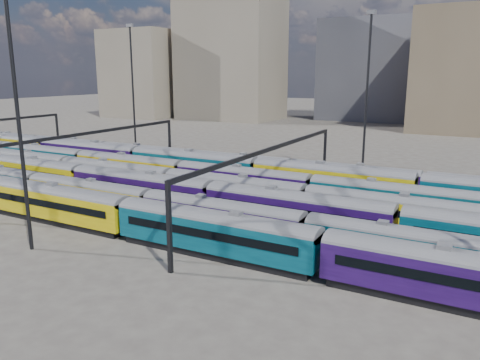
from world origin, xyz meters
The scene contains 13 objects.
ground centered at (0.00, 0.00, 0.00)m, with size 500.00×500.00×0.00m, color #413B37.
rake_0 centered at (-9.52, -15.00, 2.67)m, with size 103.15×3.02×5.09m.
rake_1 centered at (8.96, -10.00, 2.40)m, with size 130.27×2.72×4.57m.
rake_2 centered at (-16.32, -5.00, 2.71)m, with size 125.58×3.06×5.16m.
rake_3 centered at (14.51, 0.00, 2.50)m, with size 116.36×2.84×4.77m.
rake_4 centered at (3.34, 5.00, 2.57)m, with size 139.33×2.91×4.90m.
rake_5 centered at (-8.03, 10.00, 2.88)m, with size 110.84×3.24×5.48m.
rake_6 centered at (-12.54, 15.00, 2.44)m, with size 113.22×2.76×4.64m.
gantry_1 centered at (-20.00, 0.00, 6.79)m, with size 0.35×40.35×8.03m.
gantry_2 centered at (10.00, 0.00, 6.79)m, with size 0.35×40.35×8.03m.
mast_1 centered at (-30.00, 22.00, 13.97)m, with size 1.40×0.50×25.60m.
mast_2 centered at (-5.00, -22.00, 13.97)m, with size 1.40×0.50×25.60m.
mast_3 centered at (15.00, 24.00, 13.97)m, with size 1.40×0.50×25.60m.
Camera 1 is at (32.77, -49.56, 16.49)m, focal length 35.00 mm.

